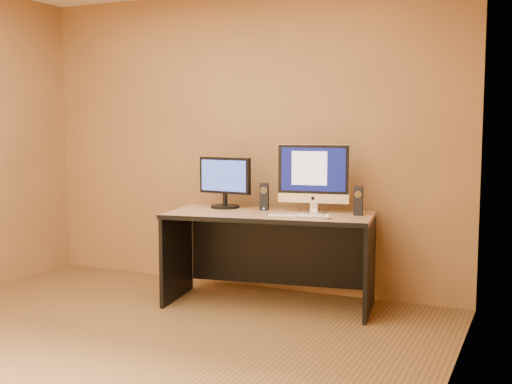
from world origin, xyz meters
TOP-DOWN VIEW (x-y plane):
  - floor at (0.00, 0.00)m, footprint 4.00×4.00m
  - walls at (0.00, 0.00)m, footprint 4.00×4.00m
  - desk at (0.47, 1.48)m, footprint 1.71×0.95m
  - imac at (0.78, 1.64)m, footprint 0.60×0.30m
  - second_monitor at (0.01, 1.62)m, footprint 0.50×0.28m
  - speaker_left at (0.37, 1.62)m, footprint 0.09×0.09m
  - speaker_right at (1.14, 1.65)m, footprint 0.08×0.08m
  - keyboard at (0.74, 1.35)m, footprint 0.45×0.25m
  - mouse at (0.99, 1.38)m, footprint 0.09×0.12m
  - cable_a at (0.81, 1.75)m, footprint 0.13×0.19m
  - cable_b at (0.70, 1.75)m, footprint 0.06×0.18m

SIDE VIEW (x-z plane):
  - floor at x=0.00m, z-range 0.00..0.00m
  - desk at x=0.47m, z-range 0.00..0.75m
  - cable_a at x=0.81m, z-range 0.75..0.76m
  - cable_b at x=0.70m, z-range 0.75..0.76m
  - keyboard at x=0.74m, z-range 0.75..0.77m
  - mouse at x=0.99m, z-range 0.75..0.78m
  - speaker_left at x=0.37m, z-range 0.75..0.97m
  - speaker_right at x=1.14m, z-range 0.75..0.97m
  - second_monitor at x=0.01m, z-range 0.75..1.17m
  - imac at x=0.78m, z-range 0.75..1.30m
  - walls at x=0.00m, z-range 0.00..2.60m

